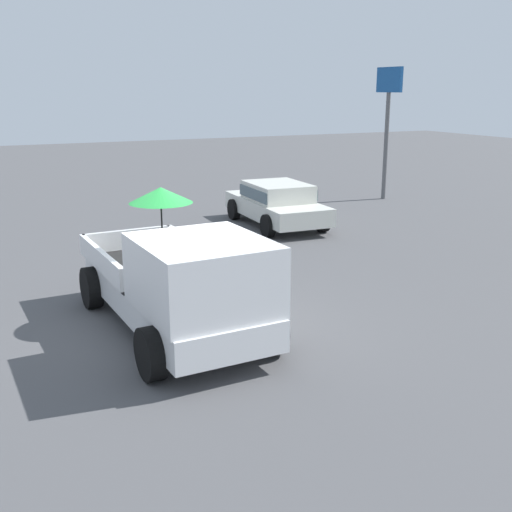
# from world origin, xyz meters

# --- Properties ---
(ground_plane) EXTENTS (80.00, 80.00, 0.00)m
(ground_plane) POSITION_xyz_m (0.00, 0.00, 0.00)
(ground_plane) COLOR #4C4C4F
(pickup_truck_main) EXTENTS (5.12, 2.42, 2.41)m
(pickup_truck_main) POSITION_xyz_m (0.47, 0.02, 0.97)
(pickup_truck_main) COLOR black
(pickup_truck_main) RESTS_ON ground
(parked_sedan_near) EXTENTS (4.38, 2.15, 1.33)m
(parked_sedan_near) POSITION_xyz_m (-6.72, 5.58, 0.74)
(parked_sedan_near) COLOR black
(parked_sedan_near) RESTS_ON ground
(motel_sign) EXTENTS (1.40, 0.16, 4.86)m
(motel_sign) POSITION_xyz_m (-9.23, 11.52, 3.43)
(motel_sign) COLOR #59595B
(motel_sign) RESTS_ON ground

